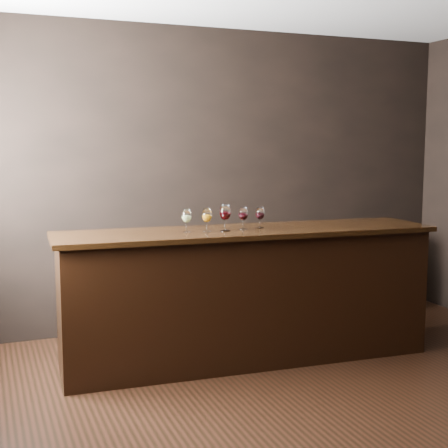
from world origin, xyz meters
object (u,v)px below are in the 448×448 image
object	(u,v)px
glass_red_a	(225,213)
glass_red_c	(260,214)
bar_counter	(247,297)
glass_red_b	(243,214)
back_bar_shelf	(272,277)
glass_amber	(207,216)
glass_white	(187,216)

from	to	relation	value
glass_red_a	glass_red_c	bearing A→B (deg)	9.93
bar_counter	glass_red_b	xyz separation A→B (m)	(-0.03, 0.01, 0.67)
back_bar_shelf	glass_amber	world-z (taller)	glass_amber
glass_amber	glass_red_b	distance (m)	0.31
back_bar_shelf	glass_red_a	size ratio (longest dim) A/B	11.90
glass_white	glass_red_c	xyz separation A→B (m)	(0.62, 0.01, -0.00)
glass_white	glass_red_a	world-z (taller)	glass_red_a
glass_red_b	glass_red_c	size ratio (longest dim) A/B	1.04
back_bar_shelf	glass_red_c	xyz separation A→B (m)	(-0.54, -0.88, 0.73)
back_bar_shelf	glass_red_b	world-z (taller)	glass_red_b
glass_amber	glass_red_b	world-z (taller)	glass_amber
back_bar_shelf	glass_white	distance (m)	1.64
back_bar_shelf	glass_red_b	size ratio (longest dim) A/B	13.98
bar_counter	glass_red_b	distance (m)	0.67
glass_amber	glass_red_a	distance (m)	0.14
bar_counter	glass_red_c	size ratio (longest dim) A/B	17.13
back_bar_shelf	glass_amber	bearing A→B (deg)	-137.63
glass_red_b	glass_amber	bearing A→B (deg)	-176.80
glass_white	glass_amber	world-z (taller)	glass_amber
glass_amber	glass_red_c	distance (m)	0.47
glass_amber	glass_red_c	size ratio (longest dim) A/B	1.06
bar_counter	glass_red_a	bearing A→B (deg)	-168.62
glass_amber	glass_red_a	world-z (taller)	glass_red_a
back_bar_shelf	glass_red_c	size ratio (longest dim) A/B	14.49
glass_white	glass_red_a	bearing A→B (deg)	-9.12
back_bar_shelf	bar_counter	bearing A→B (deg)	-126.14
bar_counter	glass_red_a	xyz separation A→B (m)	(-0.20, -0.03, 0.69)
bar_counter	glass_white	distance (m)	0.83
bar_counter	back_bar_shelf	world-z (taller)	bar_counter
glass_red_b	glass_red_c	distance (m)	0.15
bar_counter	glass_white	world-z (taller)	glass_white
glass_red_c	glass_amber	bearing A→B (deg)	-175.48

